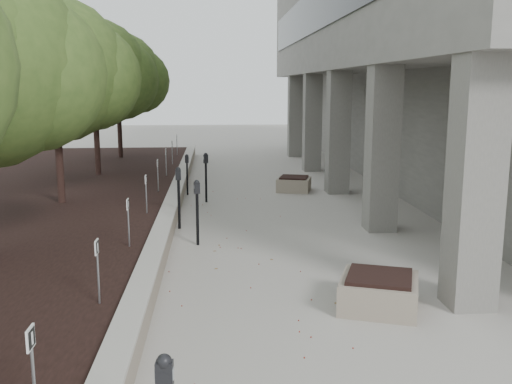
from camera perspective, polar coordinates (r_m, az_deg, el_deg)
name	(u,v)px	position (r m, az deg, el deg)	size (l,w,h in m)	color
ground	(263,339)	(8.31, 0.74, -14.45)	(90.00, 90.00, 0.00)	#A09A93
retaining_wall	(175,199)	(16.86, -8.09, -0.70)	(0.39, 26.00, 0.50)	gray
planting_bed	(47,203)	(17.52, -20.16, -0.99)	(7.00, 26.00, 0.40)	black
crabapple_tree_3	(56,101)	(16.05, -19.38, 8.57)	(4.60, 4.00, 5.44)	#344E1D
crabapple_tree_4	(95,97)	(20.92, -15.82, 9.10)	(4.60, 4.00, 5.44)	#344E1D
crabapple_tree_5	(118,95)	(25.84, -13.60, 9.41)	(4.60, 4.00, 5.44)	#344E1D
parking_sign_1	(33,376)	(5.91, -21.34, -16.73)	(0.04, 0.22, 0.96)	black
parking_sign_2	(98,272)	(8.60, -15.50, -7.69)	(0.04, 0.22, 0.96)	black
parking_sign_3	(128,223)	(11.44, -12.61, -3.02)	(0.04, 0.22, 0.96)	black
parking_sign_4	(146,194)	(14.35, -10.90, -0.21)	(0.04, 0.22, 0.96)	black
parking_sign_5	(158,175)	(17.29, -9.77, 1.64)	(0.04, 0.22, 0.96)	black
parking_sign_6	(166,162)	(20.25, -8.97, 2.96)	(0.04, 0.22, 0.96)	black
parking_sign_7	(172,152)	(23.22, -8.37, 3.94)	(0.04, 0.22, 0.96)	black
parking_sign_8	(177,145)	(26.19, -7.90, 4.69)	(0.04, 0.22, 0.96)	black
parking_meter_2	(197,213)	(12.74, -5.88, -2.06)	(0.15, 0.10, 1.48)	black
parking_meter_3	(179,198)	(14.25, -7.71, -0.60)	(0.15, 0.11, 1.56)	black
parking_meter_4	(206,178)	(17.43, -5.02, 1.44)	(0.15, 0.11, 1.52)	black
parking_meter_5	(187,175)	(18.67, -6.89, 1.73)	(0.13, 0.09, 1.34)	black
planter_front	(379,291)	(9.46, 12.18, -9.68)	(1.19, 1.19, 0.56)	gray
planter_back	(294,184)	(19.36, 3.81, 0.84)	(1.07, 1.07, 0.50)	gray
berry_scatter	(240,243)	(13.00, -1.60, -5.07)	(3.30, 14.10, 0.02)	maroon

